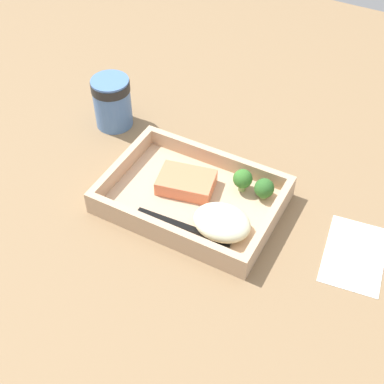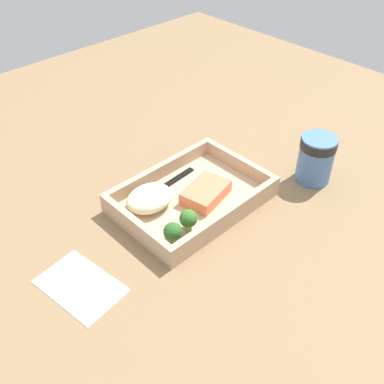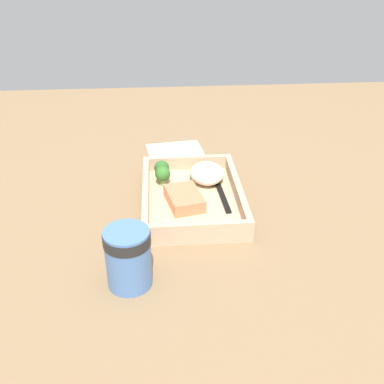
% 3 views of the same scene
% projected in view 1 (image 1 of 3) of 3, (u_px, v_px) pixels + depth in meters
% --- Properties ---
extents(ground_plane, '(1.60, 1.60, 0.02)m').
position_uv_depth(ground_plane, '(192.00, 208.00, 0.88)').
color(ground_plane, olive).
extents(takeout_tray, '(0.28, 0.20, 0.01)m').
position_uv_depth(takeout_tray, '(192.00, 201.00, 0.87)').
color(takeout_tray, tan).
rests_on(takeout_tray, ground_plane).
extents(tray_rim, '(0.28, 0.20, 0.03)m').
position_uv_depth(tray_rim, '(192.00, 192.00, 0.86)').
color(tray_rim, tan).
rests_on(tray_rim, takeout_tray).
extents(salmon_fillet, '(0.10, 0.08, 0.03)m').
position_uv_depth(salmon_fillet, '(186.00, 182.00, 0.87)').
color(salmon_fillet, '#ED7950').
rests_on(salmon_fillet, takeout_tray).
extents(mashed_potatoes, '(0.09, 0.07, 0.04)m').
position_uv_depth(mashed_potatoes, '(222.00, 222.00, 0.81)').
color(mashed_potatoes, beige).
rests_on(mashed_potatoes, takeout_tray).
extents(broccoli_floret_1, '(0.03, 0.03, 0.04)m').
position_uv_depth(broccoli_floret_1, '(264.00, 188.00, 0.86)').
color(broccoli_floret_1, '#87A35C').
rests_on(broccoli_floret_1, takeout_tray).
extents(broccoli_floret_2, '(0.03, 0.03, 0.04)m').
position_uv_depth(broccoli_floret_2, '(243.00, 179.00, 0.86)').
color(broccoli_floret_2, '#7F9D59').
rests_on(broccoli_floret_2, takeout_tray).
extents(fork, '(0.16, 0.03, 0.00)m').
position_uv_depth(fork, '(190.00, 229.00, 0.82)').
color(fork, black).
rests_on(fork, takeout_tray).
extents(paper_cup, '(0.07, 0.07, 0.10)m').
position_uv_depth(paper_cup, '(112.00, 100.00, 0.98)').
color(paper_cup, '#4B74B0').
rests_on(paper_cup, ground_plane).
extents(receipt_slip, '(0.10, 0.15, 0.00)m').
position_uv_depth(receipt_slip, '(354.00, 254.00, 0.80)').
color(receipt_slip, white).
rests_on(receipt_slip, ground_plane).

